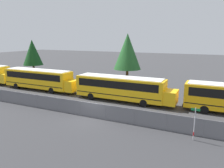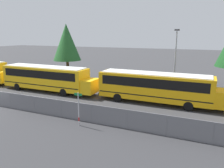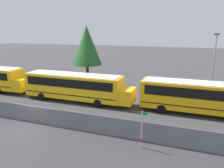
{
  "view_description": "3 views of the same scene",
  "coord_description": "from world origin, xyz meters",
  "px_view_note": "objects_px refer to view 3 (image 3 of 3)",
  "views": [
    {
      "loc": [
        11.1,
        -18.54,
        8.14
      ],
      "look_at": [
        -0.79,
        6.37,
        2.28
      ],
      "focal_mm": 35.0,
      "sensor_mm": 36.0,
      "label": 1
    },
    {
      "loc": [
        19.01,
        -14.87,
        7.16
      ],
      "look_at": [
        9.41,
        7.03,
        1.73
      ],
      "focal_mm": 35.0,
      "sensor_mm": 36.0,
      "label": 2
    },
    {
      "loc": [
        12.89,
        -14.77,
        8.12
      ],
      "look_at": [
        4.73,
        7.39,
        2.31
      ],
      "focal_mm": 35.0,
      "sensor_mm": 36.0,
      "label": 3
    }
  ],
  "objects_px": {
    "school_bus_3": "(205,96)",
    "light_pole": "(214,64)",
    "street_sign": "(142,129)",
    "tree_1": "(87,45)",
    "school_bus_2": "(75,85)"
  },
  "relations": [
    {
      "from": "school_bus_3",
      "to": "tree_1",
      "type": "bearing_deg",
      "value": 155.21
    },
    {
      "from": "light_pole",
      "to": "tree_1",
      "type": "xyz_separation_m",
      "value": [
        -17.45,
        1.87,
        1.64
      ]
    },
    {
      "from": "light_pole",
      "to": "tree_1",
      "type": "height_order",
      "value": "tree_1"
    },
    {
      "from": "street_sign",
      "to": "tree_1",
      "type": "height_order",
      "value": "tree_1"
    },
    {
      "from": "school_bus_3",
      "to": "light_pole",
      "type": "xyz_separation_m",
      "value": [
        0.95,
        5.75,
        2.38
      ]
    },
    {
      "from": "light_pole",
      "to": "street_sign",
      "type": "bearing_deg",
      "value": -110.72
    },
    {
      "from": "school_bus_3",
      "to": "tree_1",
      "type": "height_order",
      "value": "tree_1"
    },
    {
      "from": "light_pole",
      "to": "tree_1",
      "type": "bearing_deg",
      "value": 173.89
    },
    {
      "from": "school_bus_2",
      "to": "tree_1",
      "type": "bearing_deg",
      "value": 106.96
    },
    {
      "from": "street_sign",
      "to": "light_pole",
      "type": "height_order",
      "value": "light_pole"
    },
    {
      "from": "street_sign",
      "to": "light_pole",
      "type": "relative_size",
      "value": 0.35
    },
    {
      "from": "school_bus_3",
      "to": "street_sign",
      "type": "height_order",
      "value": "school_bus_3"
    },
    {
      "from": "street_sign",
      "to": "tree_1",
      "type": "xyz_separation_m",
      "value": [
        -12.12,
        15.96,
        4.47
      ]
    },
    {
      "from": "light_pole",
      "to": "tree_1",
      "type": "distance_m",
      "value": 17.63
    },
    {
      "from": "school_bus_2",
      "to": "tree_1",
      "type": "distance_m",
      "value": 9.46
    }
  ]
}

